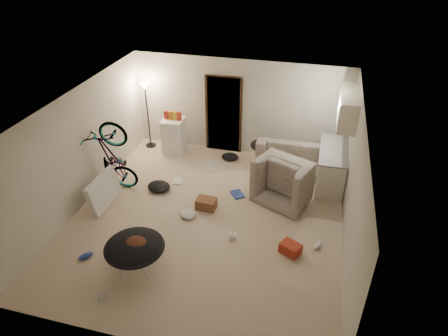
% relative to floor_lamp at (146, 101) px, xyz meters
% --- Properties ---
extents(floor, '(5.50, 6.00, 0.02)m').
position_rel_floor_lamp_xyz_m(floor, '(2.40, -2.65, -1.32)').
color(floor, beige).
rests_on(floor, ground).
extents(ceiling, '(5.50, 6.00, 0.02)m').
position_rel_floor_lamp_xyz_m(ceiling, '(2.40, -2.65, 1.20)').
color(ceiling, white).
rests_on(ceiling, wall_back).
extents(wall_back, '(5.50, 0.02, 2.50)m').
position_rel_floor_lamp_xyz_m(wall_back, '(2.40, 0.36, -0.06)').
color(wall_back, beige).
rests_on(wall_back, floor).
extents(wall_front, '(5.50, 0.02, 2.50)m').
position_rel_floor_lamp_xyz_m(wall_front, '(2.40, -5.66, -0.06)').
color(wall_front, beige).
rests_on(wall_front, floor).
extents(wall_left, '(0.02, 6.00, 2.50)m').
position_rel_floor_lamp_xyz_m(wall_left, '(-0.36, -2.65, -0.06)').
color(wall_left, beige).
rests_on(wall_left, floor).
extents(wall_right, '(0.02, 6.00, 2.50)m').
position_rel_floor_lamp_xyz_m(wall_right, '(5.16, -2.65, -0.06)').
color(wall_right, beige).
rests_on(wall_right, floor).
extents(doorway, '(0.85, 0.10, 2.04)m').
position_rel_floor_lamp_xyz_m(doorway, '(2.00, 0.32, -0.29)').
color(doorway, black).
rests_on(doorway, floor).
extents(door_trim, '(0.97, 0.04, 2.10)m').
position_rel_floor_lamp_xyz_m(door_trim, '(2.00, 0.29, -0.29)').
color(door_trim, '#352212').
rests_on(door_trim, floor).
extents(floor_lamp, '(0.28, 0.28, 1.81)m').
position_rel_floor_lamp_xyz_m(floor_lamp, '(0.00, 0.00, 0.00)').
color(floor_lamp, black).
rests_on(floor_lamp, floor).
extents(kitchen_counter, '(0.60, 1.50, 0.88)m').
position_rel_floor_lamp_xyz_m(kitchen_counter, '(4.83, -0.65, -0.87)').
color(kitchen_counter, silver).
rests_on(kitchen_counter, floor).
extents(counter_top, '(0.64, 1.54, 0.04)m').
position_rel_floor_lamp_xyz_m(counter_top, '(4.83, -0.65, -0.41)').
color(counter_top, gray).
rests_on(counter_top, kitchen_counter).
extents(kitchen_uppers, '(0.38, 1.40, 0.65)m').
position_rel_floor_lamp_xyz_m(kitchen_uppers, '(4.96, -0.65, 0.64)').
color(kitchen_uppers, silver).
rests_on(kitchen_uppers, wall_right).
extents(sofa, '(2.08, 0.85, 0.60)m').
position_rel_floor_lamp_xyz_m(sofa, '(4.05, -0.20, -1.01)').
color(sofa, '#3B443D').
rests_on(sofa, floor).
extents(armchair, '(1.51, 1.43, 0.77)m').
position_rel_floor_lamp_xyz_m(armchair, '(3.98, -1.35, -0.92)').
color(armchair, '#3B443D').
rests_on(armchair, floor).
extents(bicycle, '(1.89, 0.90, 1.07)m').
position_rel_floor_lamp_xyz_m(bicycle, '(0.10, -2.14, -0.82)').
color(bicycle, black).
rests_on(bicycle, floor).
extents(book_asset, '(0.25, 0.24, 0.02)m').
position_rel_floor_lamp_xyz_m(book_asset, '(1.31, -5.17, -1.30)').
color(book_asset, '#9C2A17').
rests_on(book_asset, floor).
extents(mini_fridge, '(0.58, 0.58, 0.93)m').
position_rel_floor_lamp_xyz_m(mini_fridge, '(0.74, -0.10, -0.84)').
color(mini_fridge, white).
rests_on(mini_fridge, floor).
extents(snack_box_0, '(0.11, 0.08, 0.30)m').
position_rel_floor_lamp_xyz_m(snack_box_0, '(0.57, -0.10, -0.31)').
color(snack_box_0, '#9C2A17').
rests_on(snack_box_0, mini_fridge).
extents(snack_box_1, '(0.10, 0.08, 0.30)m').
position_rel_floor_lamp_xyz_m(snack_box_1, '(0.69, -0.10, -0.31)').
color(snack_box_1, '#CE6119').
rests_on(snack_box_1, mini_fridge).
extents(snack_box_2, '(0.10, 0.07, 0.30)m').
position_rel_floor_lamp_xyz_m(snack_box_2, '(0.81, -0.10, -0.31)').
color(snack_box_2, gold).
rests_on(snack_box_2, mini_fridge).
extents(snack_box_3, '(0.11, 0.09, 0.30)m').
position_rel_floor_lamp_xyz_m(snack_box_3, '(0.93, -0.10, -0.31)').
color(snack_box_3, '#9C2A17').
rests_on(snack_box_3, mini_fridge).
extents(saucer_chair, '(1.04, 1.04, 0.74)m').
position_rel_floor_lamp_xyz_m(saucer_chair, '(1.62, -4.33, -0.87)').
color(saucer_chair, silver).
rests_on(saucer_chair, floor).
extents(hoodie, '(0.54, 0.48, 0.22)m').
position_rel_floor_lamp_xyz_m(hoodie, '(1.67, -4.36, -0.66)').
color(hoodie, '#492719').
rests_on(hoodie, saucer_chair).
extents(sofa_drape, '(0.59, 0.50, 0.28)m').
position_rel_floor_lamp_xyz_m(sofa_drape, '(3.10, -0.20, -0.77)').
color(sofa_drape, black).
rests_on(sofa_drape, sofa).
extents(tv_box, '(0.28, 1.03, 0.69)m').
position_rel_floor_lamp_xyz_m(tv_box, '(0.10, -2.71, -0.97)').
color(tv_box, silver).
rests_on(tv_box, floor).
extents(drink_case_a, '(0.44, 0.32, 0.24)m').
position_rel_floor_lamp_xyz_m(drink_case_a, '(2.29, -2.31, -1.19)').
color(drink_case_a, brown).
rests_on(drink_case_a, floor).
extents(drink_case_b, '(0.45, 0.41, 0.21)m').
position_rel_floor_lamp_xyz_m(drink_case_b, '(4.20, -3.22, -1.20)').
color(drink_case_b, '#9C2A17').
rests_on(drink_case_b, floor).
extents(juicer, '(0.14, 0.14, 0.20)m').
position_rel_floor_lamp_xyz_m(juicer, '(3.07, -3.14, -1.22)').
color(juicer, white).
rests_on(juicer, floor).
extents(newspaper, '(0.72, 0.74, 0.01)m').
position_rel_floor_lamp_xyz_m(newspaper, '(1.90, -0.59, -1.30)').
color(newspaper, '#B7B4A9').
rests_on(newspaper, floor).
extents(book_blue, '(0.39, 0.41, 0.03)m').
position_rel_floor_lamp_xyz_m(book_blue, '(2.83, -1.66, -1.29)').
color(book_blue, '#283F92').
rests_on(book_blue, floor).
extents(book_white, '(0.27, 0.32, 0.03)m').
position_rel_floor_lamp_xyz_m(book_white, '(1.33, -1.49, -1.29)').
color(book_white, silver).
rests_on(book_white, floor).
extents(shoe_0, '(0.27, 0.23, 0.09)m').
position_rel_floor_lamp_xyz_m(shoe_0, '(3.11, -0.74, -1.26)').
color(shoe_0, '#283F92').
rests_on(shoe_0, floor).
extents(shoe_2, '(0.26, 0.29, 0.10)m').
position_rel_floor_lamp_xyz_m(shoe_2, '(0.56, -4.31, -1.25)').
color(shoe_2, '#283F92').
rests_on(shoe_2, floor).
extents(shoe_4, '(0.20, 0.29, 0.10)m').
position_rel_floor_lamp_xyz_m(shoe_4, '(4.70, -2.94, -1.26)').
color(shoe_4, white).
rests_on(shoe_4, floor).
extents(clothes_lump_a, '(0.62, 0.56, 0.17)m').
position_rel_floor_lamp_xyz_m(clothes_lump_a, '(1.03, -1.91, -1.22)').
color(clothes_lump_a, black).
rests_on(clothes_lump_a, floor).
extents(clothes_lump_b, '(0.46, 0.41, 0.13)m').
position_rel_floor_lamp_xyz_m(clothes_lump_b, '(2.28, -0.14, -1.24)').
color(clothes_lump_b, black).
rests_on(clothes_lump_b, floor).
extents(clothes_lump_c, '(0.49, 0.47, 0.12)m').
position_rel_floor_lamp_xyz_m(clothes_lump_c, '(1.98, -2.67, -1.25)').
color(clothes_lump_c, silver).
rests_on(clothes_lump_c, floor).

